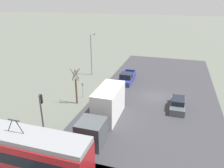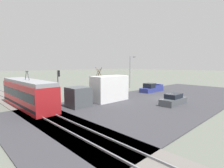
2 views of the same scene
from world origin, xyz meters
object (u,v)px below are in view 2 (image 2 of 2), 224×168
at_px(sedan_car_0, 173,100).
at_px(street_lamp_near_crossing, 131,69).
at_px(traffic_light_pole, 58,81).
at_px(no_parking_sign, 107,87).
at_px(box_truck, 103,90).
at_px(pickup_truck, 151,88).
at_px(street_tree, 99,82).
at_px(light_rail_tram, 28,94).

distance_m(sedan_car_0, street_lamp_near_crossing, 18.95).
bearing_deg(traffic_light_pole, sedan_car_0, -142.79).
xyz_separation_m(traffic_light_pole, no_parking_sign, (-0.06, -9.83, -1.69)).
bearing_deg(sedan_car_0, traffic_light_pole, 37.21).
bearing_deg(box_truck, pickup_truck, -87.24).
height_order(pickup_truck, street_tree, street_tree).
relative_size(box_truck, no_parking_sign, 4.29).
bearing_deg(no_parking_sign, street_lamp_near_crossing, -75.63).
bearing_deg(pickup_truck, traffic_light_pole, 75.14).
relative_size(traffic_light_pole, no_parking_sign, 2.06).
distance_m(pickup_truck, street_lamp_near_crossing, 8.35).
height_order(pickup_truck, sedan_car_0, pickup_truck).
xyz_separation_m(pickup_truck, sedan_car_0, (-8.63, 7.69, -0.04)).
xyz_separation_m(pickup_truck, no_parking_sign, (4.68, 8.01, 0.65)).
relative_size(street_tree, street_lamp_near_crossing, 0.67).
xyz_separation_m(box_truck, traffic_light_pole, (5.39, 4.22, 1.25)).
distance_m(sedan_car_0, no_parking_sign, 13.33).
xyz_separation_m(light_rail_tram, traffic_light_pole, (0.83, -4.71, 1.29)).
bearing_deg(box_truck, light_rail_tram, 62.96).
xyz_separation_m(traffic_light_pole, street_lamp_near_crossing, (2.50, -19.82, 1.33)).
bearing_deg(traffic_light_pole, street_lamp_near_crossing, -82.80).
bearing_deg(no_parking_sign, pickup_truck, -120.29).
height_order(box_truck, street_lamp_near_crossing, street_lamp_near_crossing).
xyz_separation_m(street_tree, street_lamp_near_crossing, (2.51, -11.94, 2.10)).
height_order(light_rail_tram, street_tree, street_tree).
relative_size(street_tree, no_parking_sign, 2.23).
bearing_deg(pickup_truck, light_rail_tram, 80.19).
bearing_deg(traffic_light_pole, box_truck, -141.96).
height_order(traffic_light_pole, no_parking_sign, traffic_light_pole).
xyz_separation_m(box_truck, no_parking_sign, (5.33, -5.61, -0.44)).
xyz_separation_m(light_rail_tram, no_parking_sign, (0.78, -14.54, -0.40)).
distance_m(pickup_truck, street_tree, 11.13).
bearing_deg(light_rail_tram, sedan_car_0, -130.14).
distance_m(light_rail_tram, street_lamp_near_crossing, 24.89).
distance_m(pickup_truck, traffic_light_pole, 18.60).
bearing_deg(sedan_car_0, no_parking_sign, 1.36).
bearing_deg(box_truck, sedan_car_0, -143.37).
relative_size(pickup_truck, traffic_light_pole, 1.20).
height_order(box_truck, sedan_car_0, box_truck).
bearing_deg(box_truck, no_parking_sign, -46.44).
relative_size(light_rail_tram, box_truck, 1.28).
relative_size(sedan_car_0, street_tree, 0.91).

